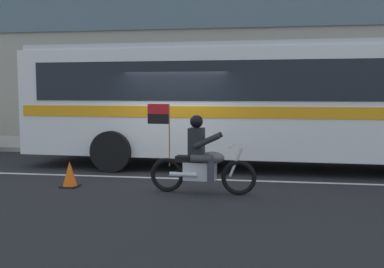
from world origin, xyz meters
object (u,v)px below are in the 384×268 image
(transit_bus, at_px, (276,97))
(motorcycle_with_rider, at_px, (201,160))
(fire_hydrant, at_px, (207,137))
(traffic_cone, at_px, (70,175))

(transit_bus, height_order, motorcycle_with_rider, transit_bus)
(transit_bus, distance_m, fire_hydrant, 3.75)
(transit_bus, bearing_deg, motorcycle_with_rider, -114.93)
(motorcycle_with_rider, relative_size, traffic_cone, 3.99)
(transit_bus, relative_size, motorcycle_with_rider, 6.04)
(transit_bus, bearing_deg, traffic_cone, -144.58)
(motorcycle_with_rider, bearing_deg, traffic_cone, 176.88)
(transit_bus, xyz_separation_m, traffic_cone, (-4.34, -3.09, -1.63))
(fire_hydrant, distance_m, traffic_cone, 6.23)
(transit_bus, distance_m, traffic_cone, 5.57)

